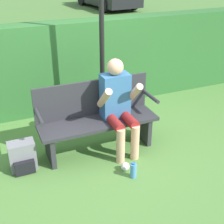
% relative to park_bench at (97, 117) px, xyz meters
% --- Properties ---
extents(ground_plane, '(40.00, 40.00, 0.00)m').
position_rel_park_bench_xyz_m(ground_plane, '(0.00, -0.07, -0.46)').
color(ground_plane, '#4C7A38').
extents(hedge_back, '(12.00, 0.41, 1.46)m').
position_rel_park_bench_xyz_m(hedge_back, '(0.00, 1.43, 0.27)').
color(hedge_back, '#2D662D').
rests_on(hedge_back, ground).
extents(park_bench, '(1.58, 0.46, 0.94)m').
position_rel_park_bench_xyz_m(park_bench, '(0.00, 0.00, 0.00)').
color(park_bench, '#2D2D33').
rests_on(park_bench, ground).
extents(person_seated, '(0.50, 0.58, 1.25)m').
position_rel_park_bench_xyz_m(person_seated, '(0.26, -0.12, 0.22)').
color(person_seated, '#336699').
rests_on(person_seated, ground).
extents(backpack, '(0.32, 0.26, 0.38)m').
position_rel_park_bench_xyz_m(backpack, '(-1.02, -0.11, -0.29)').
color(backpack, slate).
rests_on(backpack, ground).
extents(water_bottle, '(0.08, 0.08, 0.21)m').
position_rel_park_bench_xyz_m(water_bottle, '(0.17, -0.79, -0.37)').
color(water_bottle, '#4C8CCC').
rests_on(water_bottle, ground).
extents(signpost, '(0.37, 0.09, 2.97)m').
position_rel_park_bench_xyz_m(signpost, '(0.33, 0.61, 1.18)').
color(signpost, black).
rests_on(signpost, ground).
extents(litter_crumple, '(0.11, 0.11, 0.11)m').
position_rel_park_bench_xyz_m(litter_crumple, '(0.13, -0.63, -0.41)').
color(litter_crumple, silver).
rests_on(litter_crumple, ground).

